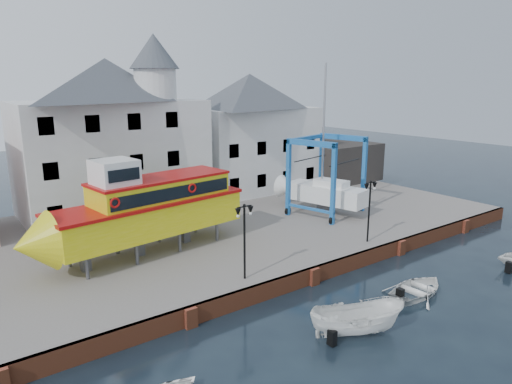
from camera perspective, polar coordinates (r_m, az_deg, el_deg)
ground at (r=27.12m, az=7.18°, el=-11.37°), size 140.00×140.00×0.00m
hardstanding at (r=35.15m, az=-5.19°, el=-4.55°), size 44.00×22.00×1.00m
quay_wall at (r=26.98m, az=7.06°, el=-10.34°), size 44.00×0.47×1.00m
building_white_main at (r=38.35m, az=-17.52°, el=6.87°), size 14.00×8.30×14.00m
building_white_right at (r=45.30m, az=-0.79°, el=7.47°), size 12.00×8.00×11.20m
shed_dark at (r=50.78m, az=9.81°, el=3.83°), size 8.00×7.00×4.00m
lamp_post_left at (r=24.11m, az=-1.46°, el=-3.84°), size 1.12×0.32×4.20m
lamp_post_right at (r=30.71m, az=14.06°, el=-0.44°), size 1.12×0.32×4.20m
tour_boat at (r=28.42m, az=-14.56°, el=-2.21°), size 14.32×5.16×6.10m
travel_lift at (r=37.67m, az=7.85°, el=0.54°), size 6.43×8.10×11.86m
motorboat_a at (r=22.62m, az=12.42°, el=-16.99°), size 4.79×3.55×1.74m
motorboat_b at (r=27.33m, az=19.54°, el=-11.88°), size 4.24×3.18×0.83m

